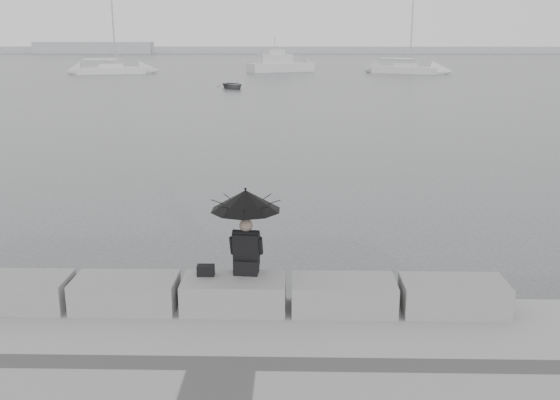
{
  "coord_description": "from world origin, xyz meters",
  "views": [
    {
      "loc": [
        0.92,
        -9.43,
        4.66
      ],
      "look_at": [
        0.64,
        3.0,
        1.35
      ],
      "focal_mm": 40.0,
      "sensor_mm": 36.0,
      "label": 1
    }
  ],
  "objects_px": {
    "sailboat_right": "(406,69)",
    "dinghy": "(233,85)",
    "motor_cruiser": "(281,65)",
    "seated_person": "(246,213)",
    "sailboat_left": "(112,70)"
  },
  "relations": [
    {
      "from": "seated_person",
      "to": "motor_cruiser",
      "type": "xyz_separation_m",
      "value": [
        -0.99,
        72.67,
        -1.1
      ]
    },
    {
      "from": "motor_cruiser",
      "to": "seated_person",
      "type": "bearing_deg",
      "value": -115.54
    },
    {
      "from": "seated_person",
      "to": "sailboat_left",
      "type": "distance_m",
      "value": 71.05
    },
    {
      "from": "seated_person",
      "to": "sailboat_right",
      "type": "xyz_separation_m",
      "value": [
        14.51,
        69.46,
        -1.47
      ]
    },
    {
      "from": "sailboat_right",
      "to": "motor_cruiser",
      "type": "relative_size",
      "value": 1.47
    },
    {
      "from": "sailboat_left",
      "to": "motor_cruiser",
      "type": "bearing_deg",
      "value": -0.99
    },
    {
      "from": "seated_person",
      "to": "sailboat_left",
      "type": "relative_size",
      "value": 0.11
    },
    {
      "from": "sailboat_left",
      "to": "dinghy",
      "type": "distance_m",
      "value": 26.79
    },
    {
      "from": "motor_cruiser",
      "to": "dinghy",
      "type": "bearing_deg",
      "value": -124.54
    },
    {
      "from": "sailboat_right",
      "to": "seated_person",
      "type": "bearing_deg",
      "value": -78.12
    },
    {
      "from": "seated_person",
      "to": "dinghy",
      "type": "height_order",
      "value": "seated_person"
    },
    {
      "from": "sailboat_left",
      "to": "sailboat_right",
      "type": "bearing_deg",
      "value": -11.82
    },
    {
      "from": "sailboat_left",
      "to": "sailboat_right",
      "type": "distance_m",
      "value": 36.04
    },
    {
      "from": "sailboat_right",
      "to": "dinghy",
      "type": "relative_size",
      "value": 3.9
    },
    {
      "from": "sailboat_right",
      "to": "dinghy",
      "type": "distance_m",
      "value": 29.72
    }
  ]
}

